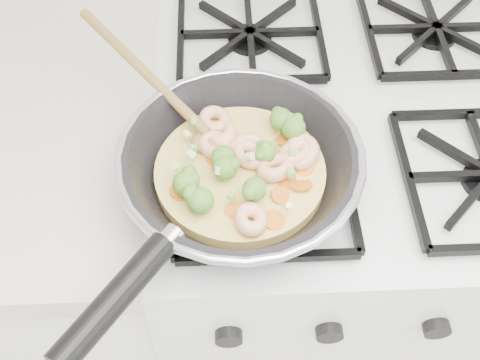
{
  "coord_description": "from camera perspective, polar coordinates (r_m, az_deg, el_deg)",
  "views": [
    {
      "loc": [
        -0.2,
        1.08,
        1.54
      ],
      "look_at": [
        -0.18,
        1.55,
        0.93
      ],
      "focal_mm": 45.03,
      "sensor_mm": 36.0,
      "label": 1
    }
  ],
  "objects": [
    {
      "name": "skillet",
      "position": [
        0.74,
        -0.19,
        1.18
      ],
      "size": [
        0.37,
        0.51,
        0.09
      ],
      "rotation": [
        0.0,
        0.0,
        -0.06
      ],
      "color": "black",
      "rests_on": "stove"
    },
    {
      "name": "stove",
      "position": [
        1.26,
        7.94,
        -7.23
      ],
      "size": [
        0.6,
        0.6,
        0.92
      ],
      "color": "silver",
      "rests_on": "ground"
    }
  ]
}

